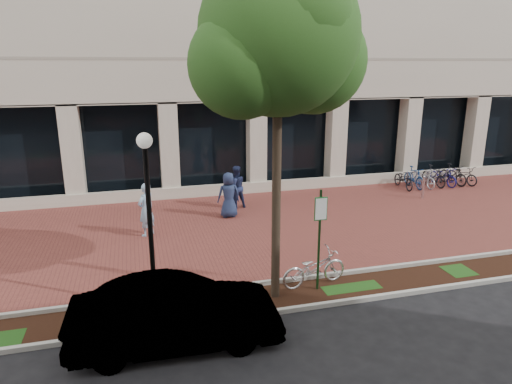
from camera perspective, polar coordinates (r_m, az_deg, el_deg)
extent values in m
plane|color=black|center=(16.72, -2.17, -4.56)|extent=(120.00, 120.00, 0.00)
cube|color=brown|center=(16.72, -2.17, -4.54)|extent=(40.00, 9.00, 0.01)
cube|color=black|center=(12.10, 3.60, -12.90)|extent=(40.00, 1.50, 0.01)
cube|color=#B9B8AE|center=(12.71, 2.50, -11.12)|extent=(40.00, 0.12, 0.12)
cube|color=#B9B8AE|center=(11.46, 4.84, -14.37)|extent=(40.00, 0.12, 0.12)
cube|color=black|center=(21.50, -5.62, 5.77)|extent=(40.00, 0.15, 4.20)
cube|color=beige|center=(20.84, -4.97, 0.25)|extent=(40.00, 0.25, 0.50)
cube|color=beige|center=(20.82, -5.29, 5.45)|extent=(0.80, 0.80, 4.20)
cube|color=#143816|center=(11.97, 7.88, -6.08)|extent=(0.05, 0.05, 2.76)
cube|color=#196529|center=(11.64, 8.10, -2.09)|extent=(0.34, 0.02, 0.62)
cube|color=white|center=(11.63, 8.13, -2.12)|extent=(0.30, 0.01, 0.56)
cylinder|color=black|center=(11.79, -12.48, -13.30)|extent=(0.28, 0.28, 0.30)
cylinder|color=black|center=(11.02, -13.05, -4.82)|extent=(0.12, 0.12, 4.01)
sphere|color=silver|center=(10.48, -13.78, 6.27)|extent=(0.36, 0.36, 0.36)
cylinder|color=#453527|center=(11.21, 2.54, -2.45)|extent=(0.22, 0.22, 4.61)
sphere|color=#2C591B|center=(10.66, 2.82, 19.01)|extent=(3.61, 3.61, 3.61)
sphere|color=#2C591B|center=(11.32, 7.18, 15.98)|extent=(2.53, 2.53, 2.53)
sphere|color=#2C591B|center=(10.14, -1.79, 15.62)|extent=(2.35, 2.35, 2.35)
imported|color=silver|center=(12.53, 7.28, -9.41)|extent=(1.99, 0.96, 1.00)
imported|color=#9AC3E6|center=(16.19, -13.56, -2.16)|extent=(0.81, 0.80, 1.88)
imported|color=navy|center=(18.84, -2.56, 0.64)|extent=(0.98, 0.84, 1.78)
imported|color=navy|center=(17.70, -3.44, -0.38)|extent=(0.88, 0.58, 1.78)
cylinder|color=#B6B5BA|center=(21.54, 20.15, 0.45)|extent=(0.11, 0.11, 0.94)
sphere|color=#B6B5BA|center=(21.42, 20.28, 1.79)|extent=(0.12, 0.12, 0.12)
imported|color=black|center=(23.02, 17.99, 1.56)|extent=(0.74, 1.79, 0.92)
imported|color=navy|center=(23.31, 19.13, 1.75)|extent=(0.52, 1.71, 1.02)
imported|color=silver|center=(23.63, 20.23, 1.71)|extent=(0.66, 1.76, 0.92)
imported|color=black|center=(23.94, 21.32, 1.89)|extent=(0.61, 1.73, 1.02)
imported|color=navy|center=(24.27, 22.36, 1.85)|extent=(0.83, 1.81, 0.92)
imported|color=black|center=(24.60, 23.39, 2.03)|extent=(0.78, 1.75, 1.02)
imported|color=black|center=(24.95, 24.37, 1.98)|extent=(1.00, 1.84, 0.92)
cylinder|color=#B6B5BA|center=(23.96, 21.30, 1.64)|extent=(0.04, 0.04, 0.80)
imported|color=silver|center=(10.06, -9.97, -14.82)|extent=(4.44, 1.69, 1.45)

